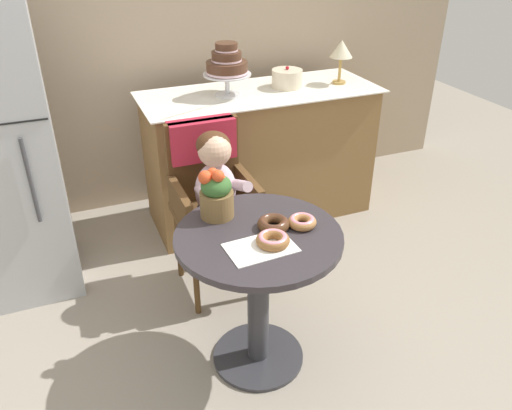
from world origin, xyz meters
TOP-DOWN VIEW (x-y plane):
  - ground_plane at (0.00, 0.00)m, footprint 8.00×8.00m
  - back_wall at (0.00, 1.85)m, footprint 4.80×0.10m
  - cafe_table at (0.00, 0.00)m, footprint 0.72×0.72m
  - wicker_chair at (0.00, 0.70)m, footprint 0.42×0.45m
  - seated_child at (0.00, 0.55)m, footprint 0.27×0.32m
  - paper_napkin at (-0.03, -0.10)m, footprint 0.29×0.20m
  - donut_front at (0.20, -0.01)m, footprint 0.12×0.12m
  - donut_mid at (0.02, -0.10)m, footprint 0.14×0.14m
  - donut_side at (0.08, 0.02)m, footprint 0.14×0.14m
  - flower_vase at (-0.11, 0.21)m, footprint 0.15×0.15m
  - display_counter at (0.55, 1.30)m, footprint 1.56×0.62m
  - tiered_cake_stand at (0.33, 1.30)m, footprint 0.30×0.30m
  - round_layer_cake at (0.75, 1.32)m, footprint 0.20×0.20m
  - table_lamp at (1.11, 1.27)m, footprint 0.15×0.15m

SIDE VIEW (x-z plane):
  - ground_plane at x=0.00m, z-range 0.00..0.00m
  - display_counter at x=0.55m, z-range 0.00..0.90m
  - cafe_table at x=0.00m, z-range 0.15..0.87m
  - wicker_chair at x=0.00m, z-range 0.16..1.12m
  - seated_child at x=0.00m, z-range 0.31..1.04m
  - paper_napkin at x=-0.03m, z-range 0.72..0.72m
  - donut_front at x=0.20m, z-range 0.72..0.76m
  - donut_mid at x=0.02m, z-range 0.72..0.77m
  - donut_side at x=0.08m, z-range 0.72..0.77m
  - flower_vase at x=-0.11m, z-range 0.71..0.95m
  - round_layer_cake at x=0.75m, z-range 0.89..1.03m
  - tiered_cake_stand at x=0.33m, z-range 0.93..1.26m
  - table_lamp at x=1.11m, z-range 0.97..1.26m
  - back_wall at x=0.00m, z-range 0.00..2.70m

